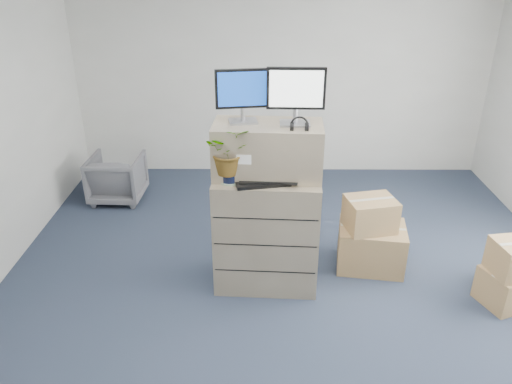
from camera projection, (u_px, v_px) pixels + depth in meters
ground at (293, 315)px, 4.70m from camera, size 7.00×7.00×0.00m
wall_back at (282, 80)px, 7.25m from camera, size 6.00×0.02×2.80m
filing_cabinet_lower at (267, 231)px, 4.95m from camera, size 1.04×0.67×1.17m
filing_cabinet_upper at (268, 150)px, 4.64m from camera, size 1.03×0.56×0.50m
monitor_left at (243, 93)px, 4.45m from camera, size 0.49×0.23×0.49m
monitor_right at (296, 93)px, 4.39m from camera, size 0.52×0.21×0.51m
headphones at (299, 125)px, 4.36m from camera, size 0.16×0.03×0.16m
keyboard at (267, 181)px, 4.57m from camera, size 0.63×0.36×0.03m
mouse at (307, 179)px, 4.61m from camera, size 0.11×0.08×0.03m
water_bottle at (277, 160)px, 4.66m from camera, size 0.09×0.09×0.31m
phone_dock at (262, 172)px, 4.69m from camera, size 0.06×0.05×0.13m
external_drive at (300, 171)px, 4.74m from camera, size 0.24×0.20×0.07m
tissue_box at (300, 162)px, 4.72m from camera, size 0.29×0.15×0.11m
potted_plant at (229, 156)px, 4.49m from camera, size 0.47×0.51×0.44m
office_chair at (117, 176)px, 6.76m from camera, size 0.71×0.66×0.70m
cardboard_boxes at (445, 255)px, 5.06m from camera, size 2.21×1.21×0.82m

